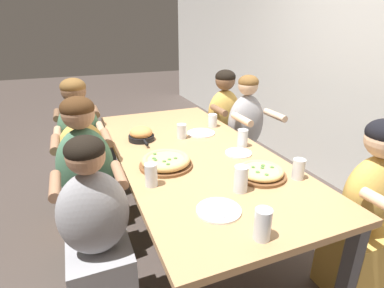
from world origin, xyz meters
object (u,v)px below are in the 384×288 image
(pizza_board_second, at_px, (166,162))
(empty_plate_b, at_px, (238,153))
(drinking_glass_f, at_px, (298,170))
(drinking_glass_g, at_px, (242,139))
(skillet_bowl, at_px, (141,134))
(drinking_glass_b, at_px, (262,226))
(drinking_glass_c, at_px, (241,180))
(diner_far_right, at_px, (366,220))
(diner_near_center, at_px, (89,190))
(empty_plate_c, at_px, (219,210))
(diner_near_left, at_px, (82,147))
(diner_near_midleft, at_px, (86,170))
(empty_plate_a, at_px, (201,133))
(diner_far_midleft, at_px, (245,142))
(diner_far_left, at_px, (224,128))
(drinking_glass_a, at_px, (182,132))
(drinking_glass_d, at_px, (213,121))
(pizza_board_main, at_px, (261,172))
(drinking_glass_e, at_px, (151,175))
(diner_near_midright, at_px, (98,243))

(pizza_board_second, bearing_deg, empty_plate_b, 90.00)
(drinking_glass_f, height_order, drinking_glass_g, drinking_glass_g)
(skillet_bowl, relative_size, drinking_glass_b, 2.03)
(drinking_glass_c, distance_m, diner_far_right, 0.80)
(drinking_glass_b, relative_size, diner_near_center, 0.12)
(empty_plate_c, bearing_deg, diner_near_left, -160.75)
(empty_plate_b, relative_size, drinking_glass_g, 1.42)
(diner_near_midleft, bearing_deg, pizza_board_second, -52.71)
(drinking_glass_b, bearing_deg, diner_near_midleft, -156.06)
(empty_plate_b, xyz_separation_m, drinking_glass_g, (-0.11, 0.10, 0.05))
(diner_near_center, bearing_deg, empty_plate_b, -12.13)
(empty_plate_a, height_order, diner_far_midleft, diner_far_midleft)
(diner_far_left, height_order, diner_near_center, diner_near_center)
(drinking_glass_a, relative_size, drinking_glass_g, 0.88)
(drinking_glass_b, relative_size, drinking_glass_f, 1.16)
(drinking_glass_g, xyz_separation_m, diner_far_left, (-0.96, 0.36, -0.26))
(drinking_glass_b, bearing_deg, diner_far_left, 156.46)
(diner_near_midleft, bearing_deg, diner_far_midleft, 0.20)
(empty_plate_c, xyz_separation_m, drinking_glass_d, (-1.20, 0.55, 0.04))
(empty_plate_b, relative_size, drinking_glass_b, 1.30)
(diner_far_left, bearing_deg, pizza_board_second, 47.26)
(empty_plate_a, height_order, diner_far_left, diner_far_left)
(diner_near_left, height_order, diner_near_center, diner_near_center)
(empty_plate_c, height_order, diner_near_center, diner_near_center)
(diner_near_midleft, bearing_deg, empty_plate_b, -31.85)
(skillet_bowl, relative_size, drinking_glass_f, 2.36)
(drinking_glass_b, relative_size, diner_far_midleft, 0.12)
(drinking_glass_g, relative_size, diner_far_left, 0.11)
(drinking_glass_f, relative_size, diner_near_center, 0.10)
(diner_far_right, bearing_deg, drinking_glass_b, 8.13)
(drinking_glass_c, distance_m, diner_near_midleft, 1.36)
(pizza_board_second, distance_m, skillet_bowl, 0.53)
(empty_plate_c, height_order, diner_far_left, diner_far_left)
(drinking_glass_b, height_order, diner_far_midleft, diner_far_midleft)
(pizza_board_second, bearing_deg, empty_plate_c, 8.59)
(skillet_bowl, distance_m, drinking_glass_d, 0.68)
(pizza_board_second, distance_m, empty_plate_b, 0.54)
(drinking_glass_d, height_order, drinking_glass_f, drinking_glass_f)
(pizza_board_main, height_order, diner_far_left, diner_far_left)
(diner_far_right, bearing_deg, pizza_board_main, -35.60)
(empty_plate_c, relative_size, diner_far_left, 0.19)
(diner_far_midleft, xyz_separation_m, diner_far_right, (1.35, 0.00, -0.00))
(empty_plate_a, height_order, drinking_glass_b, drinking_glass_b)
(empty_plate_a, height_order, drinking_glass_f, drinking_glass_f)
(diner_near_center, height_order, diner_far_right, diner_near_center)
(skillet_bowl, xyz_separation_m, drinking_glass_e, (0.73, -0.11, 0.02))
(drinking_glass_e, bearing_deg, diner_far_left, 138.19)
(diner_near_midright, distance_m, diner_far_right, 1.53)
(diner_far_midleft, distance_m, diner_far_right, 1.35)
(drinking_glass_e, xyz_separation_m, diner_near_left, (-1.26, -0.33, -0.26))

